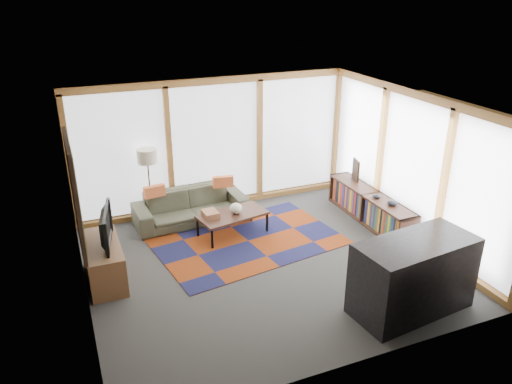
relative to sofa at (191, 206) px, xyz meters
name	(u,v)px	position (x,y,z in m)	size (l,w,h in m)	color
ground	(265,263)	(0.69, -1.95, -0.31)	(5.50, 5.50, 0.00)	#32322F
room_envelope	(280,159)	(1.18, -1.39, 1.23)	(5.52, 5.02, 2.62)	#493A33
rug	(248,241)	(0.70, -1.16, -0.30)	(3.12, 2.01, 0.01)	maroon
sofa	(191,206)	(0.00, 0.00, 0.00)	(2.10, 0.82, 0.61)	#3C412F
pillow_left	(154,191)	(-0.65, 0.01, 0.41)	(0.38, 0.11, 0.21)	#D16230
pillow_right	(223,182)	(0.65, -0.02, 0.41)	(0.39, 0.12, 0.21)	#D16230
floor_lamp	(150,187)	(-0.69, 0.23, 0.42)	(0.37, 0.37, 1.46)	black
coffee_table	(233,224)	(0.55, -0.80, -0.10)	(1.22, 0.61, 0.41)	#301C12
book_stack	(210,214)	(0.15, -0.75, 0.15)	(0.24, 0.31, 0.10)	brown
vase	(236,208)	(0.61, -0.81, 0.20)	(0.23, 0.23, 0.20)	beige
bookshelf	(370,207)	(3.12, -1.29, -0.02)	(0.42, 2.31, 0.58)	#301C12
bowl_a	(393,203)	(3.15, -1.88, 0.32)	(0.19, 0.19, 0.09)	black
bowl_b	(377,196)	(3.08, -1.51, 0.31)	(0.15, 0.15, 0.07)	black
shelf_picture	(356,170)	(3.22, -0.59, 0.48)	(0.04, 0.32, 0.41)	black
tv_console	(104,262)	(-1.75, -1.45, 0.00)	(0.51, 1.23, 0.62)	brown
television	(101,227)	(-1.73, -1.43, 0.58)	(0.93, 0.12, 0.54)	black
bar_counter	(413,276)	(2.06, -3.82, 0.22)	(1.67, 0.78, 1.06)	black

